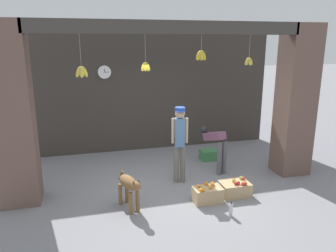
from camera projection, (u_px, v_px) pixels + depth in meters
ground_plane at (173, 191)px, 6.54m from camera, size 60.00×60.00×0.00m
shop_back_wall at (145, 90)px, 8.75m from camera, size 6.99×0.12×3.26m
shop_pillar_left at (12, 116)px, 5.71m from camera, size 0.70×0.60×3.26m
shop_pillar_right at (296, 101)px, 7.12m from camera, size 0.70×0.60×3.26m
storefront_awning at (172, 29)px, 5.87m from camera, size 5.09×0.29×0.98m
dog at (129, 186)px, 5.75m from camera, size 0.38×0.79×0.66m
shopkeeper at (180, 139)px, 6.73m from camera, size 0.34×0.28×1.62m
worker_stooping at (216, 144)px, 7.38m from camera, size 0.43×0.74×0.99m
fruit_crate_oranges at (207, 194)px, 6.07m from camera, size 0.53×0.33×0.35m
fruit_crate_apples at (235, 188)px, 6.35m from camera, size 0.56×0.42×0.32m
produce_box_green at (209, 155)px, 8.26m from camera, size 0.44×0.35×0.25m
water_bottle at (231, 210)px, 5.57m from camera, size 0.06×0.06×0.27m
wall_clock at (104, 72)px, 8.29m from camera, size 0.36×0.03×0.36m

